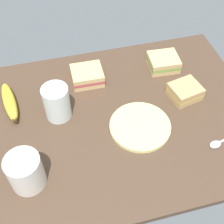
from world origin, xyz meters
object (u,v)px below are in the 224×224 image
plate_of_food (140,126)px  banana (9,102)px  coffee_mug_black (25,171)px  sandwich_main (185,92)px  sandwich_side (87,76)px  sandwich_extra (163,62)px  glass_of_milk (57,104)px  spoon (220,142)px

plate_of_food → banana: size_ratio=1.06×
coffee_mug_black → sandwich_main: size_ratio=1.07×
coffee_mug_black → banana: bearing=-82.7°
sandwich_side → banana: bearing=11.2°
plate_of_food → sandwich_side: (10.94, -23.29, 1.60)cm
plate_of_food → sandwich_extra: 28.20cm
sandwich_side → sandwich_extra: 26.76cm
coffee_mug_black → sandwich_extra: bearing=-146.2°
glass_of_milk → plate_of_food: bearing=153.9°
banana → spoon: banana is taller
coffee_mug_black → sandwich_extra: 58.69cm
coffee_mug_black → spoon: bearing=178.5°
sandwich_extra → glass_of_milk: (38.09, 12.39, 2.77)cm
plate_of_food → sandwich_side: sandwich_side is taller
banana → spoon: size_ratio=1.58×
sandwich_main → spoon: bearing=98.4°
sandwich_main → glass_of_milk: glass_of_milk is taller
sandwich_main → spoon: size_ratio=0.98×
plate_of_food → banana: (36.39, -18.25, 1.23)cm
coffee_mug_black → spoon: coffee_mug_black is taller
plate_of_food → sandwich_extra: size_ratio=1.71×
coffee_mug_black → sandwich_side: (-21.93, -32.64, -2.95)cm
plate_of_food → sandwich_side: 25.78cm
coffee_mug_black → banana: (3.52, -27.60, -3.32)cm
plate_of_food → glass_of_milk: glass_of_milk is taller
sandwich_main → banana: sandwich_main is taller
coffee_mug_black → spoon: size_ratio=1.05×
plate_of_food → glass_of_milk: size_ratio=1.63×
plate_of_food → banana: bearing=-26.6°
sandwich_main → plate_of_food: bearing=25.8°
glass_of_milk → banana: (14.11, -7.35, -3.14)cm
spoon → banana: bearing=-27.1°
sandwich_side → banana: sandwich_side is taller
plate_of_food → coffee_mug_black: bearing=15.9°
plate_of_food → sandwich_side: size_ratio=1.74×
sandwich_main → sandwich_side: size_ratio=1.02×
sandwich_side → sandwich_main: bearing=152.4°
sandwich_extra → plate_of_food: bearing=55.8°
sandwich_side → banana: size_ratio=0.61×
sandwich_extra → spoon: sandwich_extra is taller
plate_of_food → coffee_mug_black: size_ratio=1.59×
banana → coffee_mug_black: bearing=97.3°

